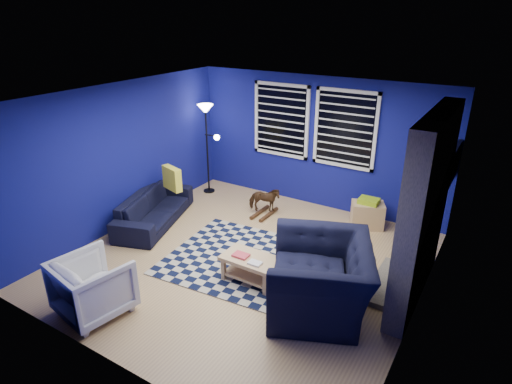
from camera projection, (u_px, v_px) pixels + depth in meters
floor at (246, 261)px, 6.60m from camera, size 5.00×5.00×0.00m
ceiling at (244, 98)px, 5.62m from camera, size 5.00×5.00×0.00m
wall_back at (316, 143)px, 8.08m from camera, size 5.00×0.00×5.00m
wall_left at (122, 157)px, 7.31m from camera, size 0.00×5.00×5.00m
wall_right at (427, 229)px, 4.91m from camera, size 0.00×5.00×5.00m
fireplace at (423, 214)px, 5.39m from camera, size 0.65×2.00×2.50m
window_left at (281, 120)px, 8.27m from camera, size 1.17×0.06×1.42m
window_right at (345, 129)px, 7.64m from camera, size 1.17×0.06×1.42m
tv at (452, 166)px, 6.45m from camera, size 0.07×1.00×0.58m
rug at (251, 261)px, 6.56m from camera, size 2.66×2.20×0.02m
sofa at (154, 209)px, 7.68m from camera, size 2.05×1.31×0.56m
armchair_big at (320, 278)px, 5.39m from camera, size 1.78×1.69×0.92m
armchair_bent at (93, 286)px, 5.35m from camera, size 0.95×0.97×0.76m
rocking_horse at (264, 200)px, 7.95m from camera, size 0.48×0.64×0.49m
coffee_table at (251, 264)px, 6.00m from camera, size 0.82×0.48×0.41m
cabinet at (367, 214)px, 7.54m from camera, size 0.65×0.56×0.55m
floor_lamp at (207, 121)px, 8.52m from camera, size 0.51×0.31×1.86m
throw_pillow at (172, 178)px, 7.70m from camera, size 0.47×0.26×0.42m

